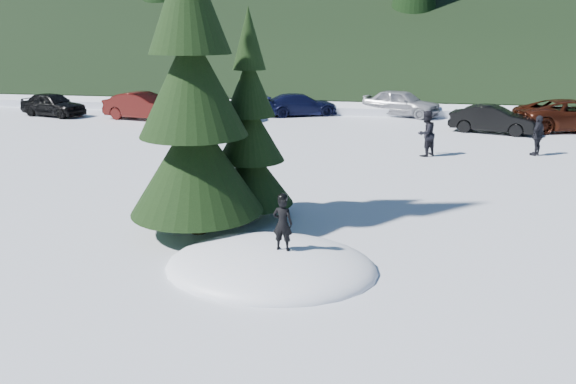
% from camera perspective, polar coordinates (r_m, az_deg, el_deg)
% --- Properties ---
extents(ground, '(200.00, 200.00, 0.00)m').
position_cam_1_polar(ground, '(11.87, -1.75, -7.73)').
color(ground, white).
rests_on(ground, ground).
extents(snow_mound, '(4.48, 3.52, 0.96)m').
position_cam_1_polar(snow_mound, '(11.87, -1.75, -7.73)').
color(snow_mound, white).
rests_on(snow_mound, ground).
extents(spruce_tall, '(3.20, 3.20, 8.60)m').
position_cam_1_polar(spruce_tall, '(13.28, -9.67, 9.51)').
color(spruce_tall, black).
rests_on(spruce_tall, ground).
extents(spruce_short, '(2.20, 2.20, 5.37)m').
position_cam_1_polar(spruce_short, '(14.49, -3.83, 5.38)').
color(spruce_short, black).
rests_on(spruce_short, ground).
extents(child_skier, '(0.43, 0.31, 1.12)m').
position_cam_1_polar(child_skier, '(11.33, -0.55, -3.23)').
color(child_skier, black).
rests_on(child_skier, snow_mound).
extents(adult_0, '(1.08, 1.10, 1.79)m').
position_cam_1_polar(adult_0, '(22.73, 13.83, 5.78)').
color(adult_0, black).
rests_on(adult_0, ground).
extents(adult_1, '(0.87, 0.98, 1.59)m').
position_cam_1_polar(adult_1, '(24.31, 24.04, 5.26)').
color(adult_1, black).
rests_on(adult_1, ground).
extents(car_0, '(4.28, 2.60, 1.36)m').
position_cam_1_polar(car_0, '(35.37, -22.76, 8.22)').
color(car_0, black).
rests_on(car_0, ground).
extents(car_1, '(4.74, 2.43, 1.49)m').
position_cam_1_polar(car_1, '(32.40, -14.44, 8.45)').
color(car_1, '#3A0D0A').
rests_on(car_1, ground).
extents(car_2, '(5.52, 4.14, 1.39)m').
position_cam_1_polar(car_2, '(31.76, -7.24, 8.60)').
color(car_2, '#53555C').
rests_on(car_2, ground).
extents(car_3, '(4.69, 3.36, 1.26)m').
position_cam_1_polar(car_3, '(32.93, 1.27, 8.87)').
color(car_3, black).
rests_on(car_3, ground).
extents(car_4, '(4.81, 3.41, 1.52)m').
position_cam_1_polar(car_4, '(33.31, 11.43, 8.87)').
color(car_4, gray).
rests_on(car_4, ground).
extents(car_5, '(4.23, 2.55, 1.32)m').
position_cam_1_polar(car_5, '(28.97, 20.12, 6.95)').
color(car_5, black).
rests_on(car_5, ground).
extents(car_6, '(5.87, 3.54, 1.53)m').
position_cam_1_polar(car_6, '(31.19, 27.03, 6.96)').
color(car_6, black).
rests_on(car_6, ground).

